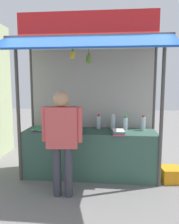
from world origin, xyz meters
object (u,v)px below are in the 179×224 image
at_px(water_bottle_back_right, 113,122).
at_px(magazine_stack_mid_right, 40,129).
at_px(magazine_stack_center, 118,132).
at_px(plastic_crate, 171,174).
at_px(water_bottle_back_left, 125,124).
at_px(vendor_person, 62,134).
at_px(magazine_stack_far_right, 75,130).
at_px(water_bottle_left, 143,123).
at_px(water_bottle_mid_left, 70,122).
at_px(banana_bunch_inner_right, 73,55).
at_px(water_bottle_rear_center, 58,123).
at_px(banana_bunch_inner_left, 89,59).
at_px(water_bottle_front_right, 99,122).

distance_m(water_bottle_back_right, magazine_stack_mid_right, 1.37).
relative_size(magazine_stack_center, plastic_crate, 0.85).
xyz_separation_m(water_bottle_back_left, vendor_person, (-0.99, -0.84, -0.02)).
bearing_deg(water_bottle_back_left, plastic_crate, -9.81).
distance_m(water_bottle_back_right, magazine_stack_far_right, 0.75).
distance_m(water_bottle_left, vendor_person, 1.62).
bearing_deg(magazine_stack_center, vendor_person, -146.59).
distance_m(water_bottle_mid_left, plastic_crate, 2.08).
bearing_deg(water_bottle_left, banana_bunch_inner_right, -155.29).
distance_m(water_bottle_back_left, vendor_person, 1.30).
xyz_separation_m(water_bottle_back_right, banana_bunch_inner_right, (-0.66, -0.58, 1.19)).
bearing_deg(water_bottle_mid_left, water_bottle_left, -2.62).
height_order(water_bottle_rear_center, banana_bunch_inner_left, banana_bunch_inner_left).
distance_m(magazine_stack_far_right, banana_bunch_inner_right, 1.31).
height_order(magazine_stack_center, banana_bunch_inner_right, banana_bunch_inner_right).
bearing_deg(water_bottle_back_left, magazine_stack_center, -115.41).
bearing_deg(water_bottle_left, water_bottle_back_right, 177.39).
bearing_deg(magazine_stack_far_right, magazine_stack_center, -5.61).
relative_size(magazine_stack_mid_right, vendor_person, 0.20).
distance_m(banana_bunch_inner_left, plastic_crate, 2.48).
height_order(water_bottle_mid_left, banana_bunch_inner_left, banana_bunch_inner_left).
bearing_deg(magazine_stack_center, plastic_crate, 8.53).
height_order(water_bottle_mid_left, water_bottle_rear_center, water_bottle_mid_left).
xyz_separation_m(water_bottle_left, vendor_person, (-1.32, -0.94, -0.02)).
height_order(magazine_stack_mid_right, banana_bunch_inner_left, banana_bunch_inner_left).
bearing_deg(water_bottle_rear_center, magazine_stack_center, -15.75).
bearing_deg(magazine_stack_mid_right, water_bottle_back_left, 3.43).
bearing_deg(magazine_stack_center, banana_bunch_inner_right, -166.25).
bearing_deg(vendor_person, water_bottle_rear_center, 102.18).
bearing_deg(water_bottle_back_left, water_bottle_left, 15.70).
distance_m(water_bottle_front_right, magazine_stack_mid_right, 1.10).
height_order(water_bottle_front_right, banana_bunch_inner_left, banana_bunch_inner_left).
xyz_separation_m(water_bottle_rear_center, plastic_crate, (2.08, -0.18, -0.85)).
xyz_separation_m(water_bottle_front_right, vendor_person, (-0.49, -1.00, -0.01)).
bearing_deg(water_bottle_back_right, plastic_crate, -14.11).
bearing_deg(banana_bunch_inner_right, water_bottle_back_right, 41.56).
distance_m(water_bottle_left, magazine_stack_mid_right, 1.92).
height_order(banana_bunch_inner_right, vendor_person, banana_bunch_inner_right).
bearing_deg(banana_bunch_inner_right, magazine_stack_far_right, 92.05).
relative_size(water_bottle_front_right, magazine_stack_center, 0.91).
bearing_deg(magazine_stack_far_right, water_bottle_front_right, 42.83).
bearing_deg(banana_bunch_inner_right, water_bottle_mid_left, 105.22).
xyz_separation_m(banana_bunch_inner_right, banana_bunch_inner_left, (0.26, -0.00, -0.07)).
height_order(water_bottle_mid_left, vendor_person, vendor_person).
bearing_deg(water_bottle_back_right, magazine_stack_mid_right, -171.00).
bearing_deg(water_bottle_mid_left, water_bottle_back_right, -2.62).
height_order(water_bottle_mid_left, plastic_crate, water_bottle_mid_left).
bearing_deg(water_bottle_rear_center, water_bottle_back_right, 4.57).
relative_size(water_bottle_back_left, banana_bunch_inner_right, 1.22).
height_order(magazine_stack_center, vendor_person, vendor_person).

